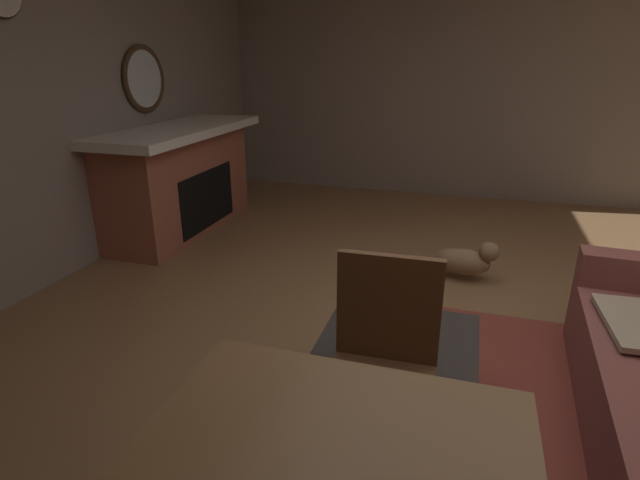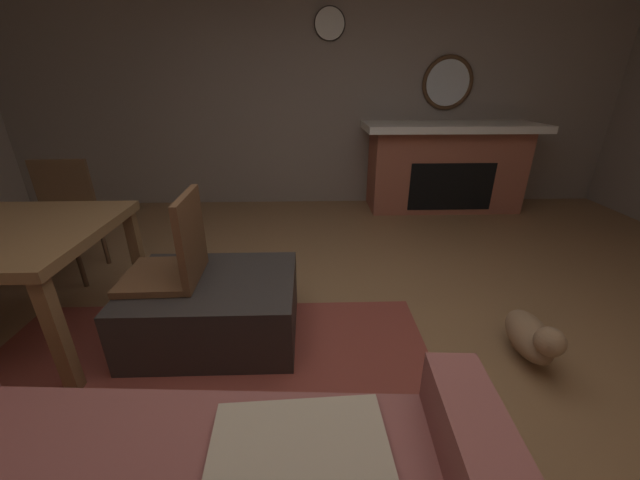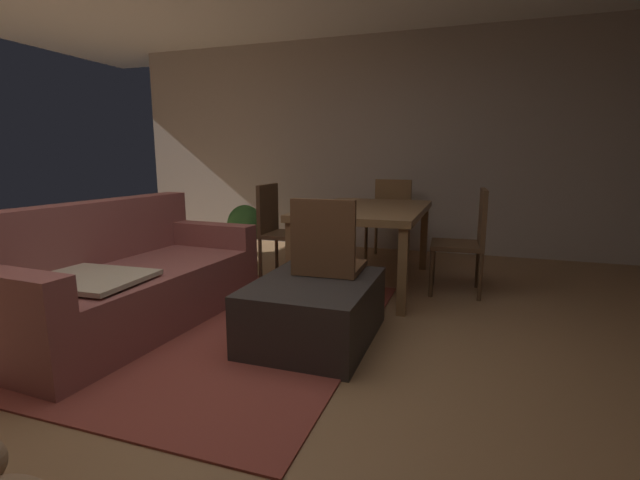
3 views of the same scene
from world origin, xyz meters
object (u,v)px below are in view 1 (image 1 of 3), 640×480
Objects in this scene: round_wall_mirror at (144,79)px; ottoman_coffee_table at (392,392)px; small_dog at (467,260)px; tv_remote at (361,368)px; dining_chair_west at (383,355)px; fireplace at (181,179)px.

ottoman_coffee_table is at bearing 50.66° from round_wall_mirror.
round_wall_mirror reaches higher than small_dog.
tv_remote is 0.32× the size of small_dog.
ottoman_coffee_table is 0.38m from dining_chair_west.
round_wall_mirror reaches higher than ottoman_coffee_table.
tv_remote is (2.43, 2.37, -0.11)m from fireplace.
tv_remote is (2.43, 2.66, -1.06)m from round_wall_mirror.
round_wall_mirror is 3.86× the size of tv_remote.
fireplace reaches higher than dining_chair_west.
tv_remote is 0.17× the size of dining_chair_west.
fireplace reaches higher than ottoman_coffee_table.
dining_chair_west is at bearing -8.80° from small_dog.
fireplace is 2.06× the size of ottoman_coffee_table.
small_dog is (0.43, 3.08, -1.30)m from round_wall_mirror.
round_wall_mirror is at bearing -152.36° from tv_remote.
dining_chair_west is at bearing 48.11° from round_wall_mirror.
round_wall_mirror reaches higher than tv_remote.
dining_chair_west is (0.20, -0.02, 0.32)m from ottoman_coffee_table.
dining_chair_west is (2.48, 2.47, -0.01)m from fireplace.
dining_chair_west is 1.88× the size of small_dog.
fireplace is at bearing 90.00° from round_wall_mirror.
dining_chair_west is at bearing -6.26° from ottoman_coffee_table.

